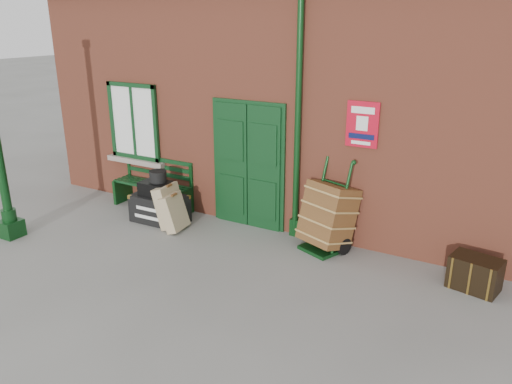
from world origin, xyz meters
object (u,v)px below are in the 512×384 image
Objects in this scene: porter_trolley at (328,216)px; bench at (154,182)px; houdini_trunk at (160,208)px; dark_trunk at (475,274)px.

bench is at bearing -160.20° from porter_trolley.
houdini_trunk is 3.16m from porter_trolley.
porter_trolley is (3.68, -0.11, 0.06)m from bench.
dark_trunk is (5.95, -0.32, -0.28)m from bench.
houdini_trunk is 0.69× the size of porter_trolley.
dark_trunk is at bearing 0.93° from houdini_trunk.
houdini_trunk is at bearing -43.16° from bench.
dark_trunk is (5.38, 0.22, -0.02)m from houdini_trunk.
porter_trolley is at bearing 6.50° from houdini_trunk.
bench reaches higher than houdini_trunk.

